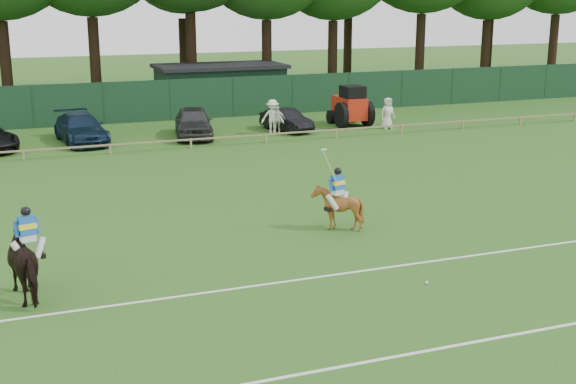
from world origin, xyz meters
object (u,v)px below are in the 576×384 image
spectator_right (388,113)px  polo_ball (427,283)px  utility_shed (220,87)px  spectator_mid (277,120)px  horse_dark (30,262)px  tractor (351,107)px  horse_chestnut (337,207)px  sedan_navy (81,129)px  estate_black (286,120)px  hatch_grey (193,122)px  spectator_left (273,117)px

spectator_right → polo_ball: (-10.59, -22.12, -0.85)m
spectator_right → polo_ball: bearing=-119.0°
utility_shed → spectator_mid: bearing=-87.5°
horse_dark → polo_ball: (9.94, -2.87, -0.90)m
spectator_mid → utility_shed: bearing=106.8°
utility_shed → tractor: size_ratio=2.98×
spectator_mid → tractor: (5.02, 1.14, 0.32)m
spectator_right → polo_ball: spectator_right is taller
horse_chestnut → spectator_mid: 17.85m
sedan_navy → estate_black: 11.27m
spectator_mid → sedan_navy: bearing=-172.8°
horse_chestnut → spectator_mid: bearing=-119.0°
hatch_grey → polo_ball: (0.49, -23.50, -0.78)m
spectator_right → tractor: 2.33m
horse_chestnut → utility_shed: bearing=-113.3°
estate_black → spectator_mid: 1.19m
polo_ball → utility_shed: size_ratio=0.01×
hatch_grey → tractor: 9.56m
horse_dark → estate_black: horse_dark is taller
spectator_left → spectator_mid: size_ratio=1.21×
horse_chestnut → polo_ball: 5.44m
sedan_navy → utility_shed: size_ratio=0.61×
utility_shed → tractor: 10.23m
sedan_navy → tractor: tractor is taller
horse_chestnut → polo_ball: size_ratio=16.75×
horse_dark → spectator_mid: size_ratio=1.41×
polo_ball → horse_dark: bearing=163.9°
sedan_navy → spectator_left: size_ratio=2.66×
utility_shed → horse_chestnut: bearing=-98.0°
utility_shed → spectator_right: bearing=-56.2°
spectator_mid → polo_ball: (-4.04, -22.73, -0.75)m
hatch_grey → horse_dark: bearing=-103.1°
horse_dark → utility_shed: bearing=-127.7°
horse_chestnut → spectator_mid: (4.24, 17.34, 0.04)m
spectator_mid → utility_shed: (-0.43, 9.79, 0.74)m
sedan_navy → spectator_mid: (10.39, -1.30, 0.05)m
sedan_navy → spectator_left: spectator_left is taller
spectator_mid → polo_ball: 23.10m
spectator_left → tractor: 5.40m
estate_black → spectator_right: spectator_right is taller
hatch_grey → polo_ball: hatch_grey is taller
hatch_grey → tractor: bearing=13.7°
polo_ball → tractor: bearing=69.2°
estate_black → spectator_mid: size_ratio=2.36×
spectator_left → tractor: (5.28, 1.13, 0.15)m
sedan_navy → polo_ball: bearing=-81.4°
spectator_left → horse_dark: bearing=-105.5°
horse_chestnut → spectator_right: spectator_right is taller
spectator_mid → estate_black: bearing=56.9°
tractor → spectator_right: bearing=-49.0°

